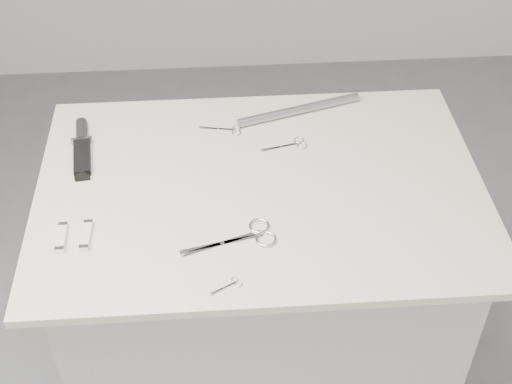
{
  "coord_description": "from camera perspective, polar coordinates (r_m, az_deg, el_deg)",
  "views": [
    {
      "loc": [
        -0.1,
        -1.2,
        1.97
      ],
      "look_at": [
        -0.01,
        -0.02,
        0.92
      ],
      "focal_mm": 50.0,
      "sensor_mm": 36.0,
      "label": 1
    }
  ],
  "objects": [
    {
      "name": "embroidery_scissors_b",
      "position": [
        1.75,
        -2.24,
        5.02
      ],
      "size": [
        0.11,
        0.05,
        0.0
      ],
      "rotation": [
        0.0,
        0.0,
        -0.18
      ],
      "color": "silver",
      "rests_on": "display_board"
    },
    {
      "name": "plinth",
      "position": [
        1.93,
        0.31,
        -9.98
      ],
      "size": [
        0.9,
        0.6,
        0.9
      ],
      "primitive_type": "cube",
      "color": "#B1B1AE",
      "rests_on": "ground"
    },
    {
      "name": "large_shears",
      "position": [
        1.47,
        -0.62,
        -3.57
      ],
      "size": [
        0.2,
        0.1,
        0.01
      ],
      "rotation": [
        0.0,
        0.0,
        0.28
      ],
      "color": "silver",
      "rests_on": "display_board"
    },
    {
      "name": "sheathed_knife",
      "position": [
        1.74,
        -13.76,
        3.65
      ],
      "size": [
        0.06,
        0.21,
        0.03
      ],
      "rotation": [
        0.0,
        0.0,
        1.69
      ],
      "color": "black",
      "rests_on": "display_board"
    },
    {
      "name": "display_board",
      "position": [
        1.6,
        0.37,
        0.32
      ],
      "size": [
        1.0,
        0.7,
        0.02
      ],
      "primitive_type": "cube",
      "color": "beige",
      "rests_on": "plinth"
    },
    {
      "name": "embroidery_scissors_a",
      "position": [
        1.7,
        2.86,
        3.8
      ],
      "size": [
        0.11,
        0.05,
        0.0
      ],
      "rotation": [
        0.0,
        0.0,
        0.24
      ],
      "color": "silver",
      "rests_on": "display_board"
    },
    {
      "name": "metal_rail",
      "position": [
        1.8,
        3.46,
        6.59
      ],
      "size": [
        0.32,
        0.12,
        0.02
      ],
      "primitive_type": "cylinder",
      "rotation": [
        0.0,
        1.57,
        0.29
      ],
      "color": "gray",
      "rests_on": "display_board"
    },
    {
      "name": "pocket_knife_b",
      "position": [
        1.51,
        -13.42,
        -3.38
      ],
      "size": [
        0.02,
        0.08,
        0.01
      ],
      "rotation": [
        0.0,
        0.0,
        1.54
      ],
      "color": "beige",
      "rests_on": "display_board"
    },
    {
      "name": "pocket_knife_a",
      "position": [
        1.52,
        -15.3,
        -3.54
      ],
      "size": [
        0.02,
        0.08,
        0.01
      ],
      "rotation": [
        0.0,
        0.0,
        1.59
      ],
      "color": "beige",
      "rests_on": "display_board"
    },
    {
      "name": "tiny_scissors",
      "position": [
        1.38,
        -2.11,
        -7.47
      ],
      "size": [
        0.06,
        0.05,
        0.0
      ],
      "rotation": [
        0.0,
        0.0,
        0.5
      ],
      "color": "silver",
      "rests_on": "display_board"
    }
  ]
}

